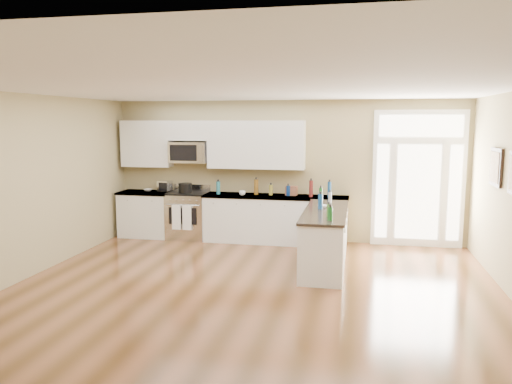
# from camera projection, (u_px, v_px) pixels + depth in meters

# --- Properties ---
(ground) EXTENTS (8.00, 8.00, 0.00)m
(ground) POSITION_uv_depth(u_px,v_px,m) (239.00, 311.00, 6.31)
(ground) COLOR #4F3116
(room_shell) EXTENTS (8.00, 8.00, 8.00)m
(room_shell) POSITION_uv_depth(u_px,v_px,m) (238.00, 177.00, 6.07)
(room_shell) COLOR tan
(room_shell) RESTS_ON ground
(back_cabinet_left) EXTENTS (1.10, 0.66, 0.94)m
(back_cabinet_left) POSITION_uv_depth(u_px,v_px,m) (147.00, 215.00, 10.40)
(back_cabinet_left) COLOR silver
(back_cabinet_left) RESTS_ON ground
(back_cabinet_right) EXTENTS (2.85, 0.66, 0.94)m
(back_cabinet_right) POSITION_uv_depth(u_px,v_px,m) (275.00, 221.00, 9.86)
(back_cabinet_right) COLOR silver
(back_cabinet_right) RESTS_ON ground
(peninsula_cabinet) EXTENTS (0.69, 2.32, 0.94)m
(peninsula_cabinet) POSITION_uv_depth(u_px,v_px,m) (325.00, 240.00, 8.24)
(peninsula_cabinet) COLOR silver
(peninsula_cabinet) RESTS_ON ground
(upper_cabinet_left) EXTENTS (1.04, 0.33, 0.95)m
(upper_cabinet_left) POSITION_uv_depth(u_px,v_px,m) (147.00, 144.00, 10.34)
(upper_cabinet_left) COLOR silver
(upper_cabinet_left) RESTS_ON room_shell
(upper_cabinet_right) EXTENTS (1.94, 0.33, 0.95)m
(upper_cabinet_right) POSITION_uv_depth(u_px,v_px,m) (256.00, 145.00, 9.88)
(upper_cabinet_right) COLOR silver
(upper_cabinet_right) RESTS_ON room_shell
(upper_cabinet_short) EXTENTS (0.82, 0.33, 0.40)m
(upper_cabinet_short) POSITION_uv_depth(u_px,v_px,m) (189.00, 130.00, 10.11)
(upper_cabinet_short) COLOR silver
(upper_cabinet_short) RESTS_ON room_shell
(microwave) EXTENTS (0.78, 0.41, 0.42)m
(microwave) POSITION_uv_depth(u_px,v_px,m) (189.00, 152.00, 10.14)
(microwave) COLOR silver
(microwave) RESTS_ON room_shell
(entry_door) EXTENTS (1.70, 0.10, 2.60)m
(entry_door) POSITION_uv_depth(u_px,v_px,m) (418.00, 179.00, 9.46)
(entry_door) COLOR white
(entry_door) RESTS_ON ground
(wall_art_near) EXTENTS (0.05, 0.58, 0.58)m
(wall_art_near) POSITION_uv_depth(u_px,v_px,m) (496.00, 167.00, 7.52)
(wall_art_near) COLOR black
(wall_art_near) RESTS_ON room_shell
(kitchen_range) EXTENTS (0.79, 0.70, 1.08)m
(kitchen_range) POSITION_uv_depth(u_px,v_px,m) (188.00, 215.00, 10.22)
(kitchen_range) COLOR silver
(kitchen_range) RESTS_ON ground
(stockpot) EXTENTS (0.31, 0.31, 0.21)m
(stockpot) POSITION_uv_depth(u_px,v_px,m) (185.00, 188.00, 10.07)
(stockpot) COLOR black
(stockpot) RESTS_ON kitchen_range
(toaster_oven) EXTENTS (0.30, 0.26, 0.22)m
(toaster_oven) POSITION_uv_depth(u_px,v_px,m) (165.00, 186.00, 10.38)
(toaster_oven) COLOR silver
(toaster_oven) RESTS_ON back_cabinet_left
(cardboard_box) EXTENTS (0.24, 0.18, 0.18)m
(cardboard_box) POSITION_uv_depth(u_px,v_px,m) (291.00, 191.00, 9.82)
(cardboard_box) COLOR brown
(cardboard_box) RESTS_ON back_cabinet_right
(bowl_left) EXTENTS (0.18, 0.18, 0.04)m
(bowl_left) POSITION_uv_depth(u_px,v_px,m) (148.00, 190.00, 10.42)
(bowl_left) COLOR white
(bowl_left) RESTS_ON back_cabinet_left
(bowl_peninsula) EXTENTS (0.19, 0.19, 0.05)m
(bowl_peninsula) POSITION_uv_depth(u_px,v_px,m) (322.00, 206.00, 8.41)
(bowl_peninsula) COLOR white
(bowl_peninsula) RESTS_ON peninsula_cabinet
(cup_counter) EXTENTS (0.15, 0.15, 0.09)m
(cup_counter) POSITION_uv_depth(u_px,v_px,m) (242.00, 193.00, 9.79)
(cup_counter) COLOR white
(cup_counter) RESTS_ON back_cabinet_right
(counter_bottles) EXTENTS (2.42, 2.44, 0.32)m
(counter_bottles) POSITION_uv_depth(u_px,v_px,m) (292.00, 193.00, 9.18)
(counter_bottles) COLOR #19591E
(counter_bottles) RESTS_ON back_cabinet_right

